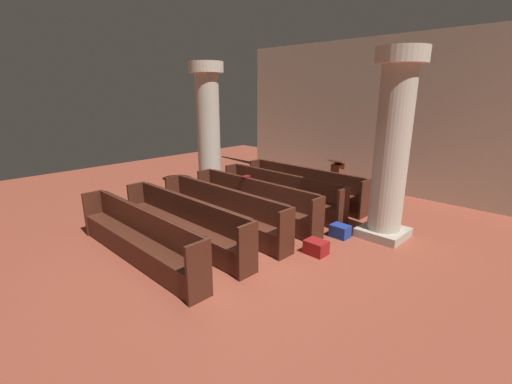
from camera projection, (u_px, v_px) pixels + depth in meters
ground_plane at (229, 247)px, 6.96m from camera, size 19.20×19.20×0.00m
back_wall at (379, 116)px, 10.51m from camera, size 10.00×0.16×4.50m
pew_row_0 at (304, 184)px, 9.67m from camera, size 3.73×0.46×0.94m
pew_row_1 at (281, 191)px, 8.99m from camera, size 3.73×0.46×0.94m
pew_row_2 at (254, 200)px, 8.31m from camera, size 3.73×0.47×0.94m
pew_row_3 at (222, 209)px, 7.63m from camera, size 3.73×0.46×0.94m
pew_row_4 at (184, 221)px, 6.95m from camera, size 3.73×0.46×0.94m
pew_row_5 at (138, 235)px, 6.28m from camera, size 3.73×0.47×0.94m
pillar_aisle_side at (392, 145)px, 6.92m from camera, size 0.97×0.97×3.77m
pillar_far_side at (208, 127)px, 10.22m from camera, size 0.97×0.97×3.77m
lectern at (337, 181)px, 10.20m from camera, size 0.48×0.45×1.08m
hymn_book at (246, 177)px, 8.61m from camera, size 0.13×0.21×0.03m
kneeler_box_red at (316, 247)px, 6.62m from camera, size 0.41×0.31×0.27m
kneeler_box_blue at (340, 231)px, 7.39m from camera, size 0.38×0.29×0.26m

